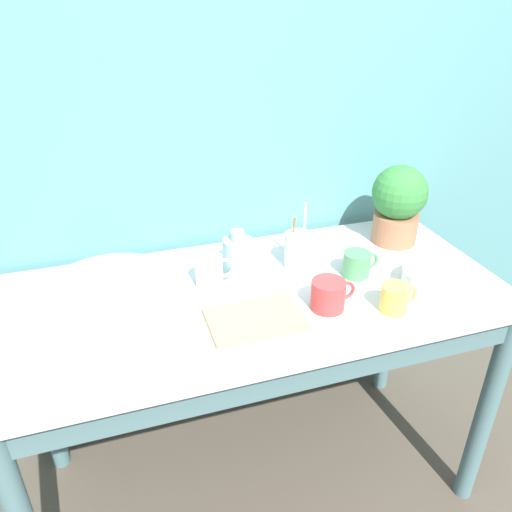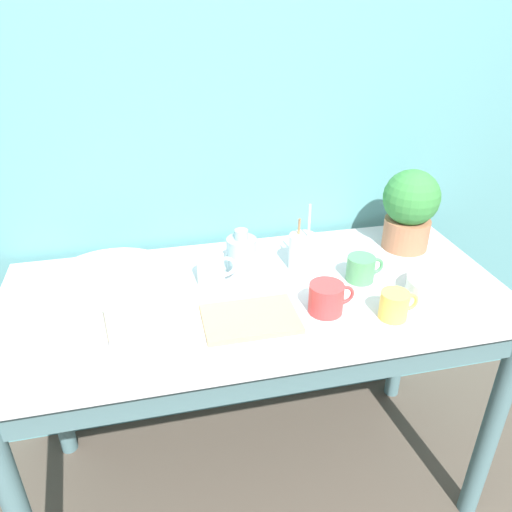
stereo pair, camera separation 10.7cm
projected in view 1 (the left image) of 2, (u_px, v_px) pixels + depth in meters
wall_back at (218, 124)px, 1.58m from camera, size 6.00×0.05×2.40m
counter_table at (259, 339)px, 1.50m from camera, size 1.46×0.67×0.81m
potted_plant at (398, 203)px, 1.66m from camera, size 0.18×0.18×0.27m
bowl_wash_large at (112, 298)px, 1.34m from camera, size 0.34×0.34×0.09m
bottle_tall at (100, 343)px, 1.09m from camera, size 0.07×0.07×0.23m
bottle_short at (238, 254)px, 1.53m from camera, size 0.09×0.09×0.14m
mug_white at (210, 272)px, 1.45m from camera, size 0.12×0.08×0.10m
mug_red at (329, 295)px, 1.36m from camera, size 0.13×0.09×0.08m
mug_green at (357, 264)px, 1.51m from camera, size 0.12×0.08×0.08m
mug_yellow at (395, 298)px, 1.35m from camera, size 0.11×0.08×0.08m
bowl_small_enamel_white at (432, 279)px, 1.46m from camera, size 0.17×0.17×0.06m
utensil_cup at (298, 250)px, 1.55m from camera, size 0.08×0.08×0.22m
tray_board at (255, 319)px, 1.32m from camera, size 0.25×0.17×0.02m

